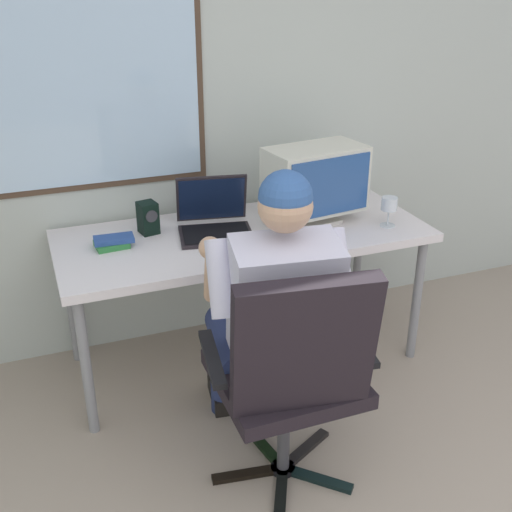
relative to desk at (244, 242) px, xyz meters
name	(u,v)px	position (x,y,z in m)	size (l,w,h in m)	color
wall_rear	(218,77)	(0.03, 0.42, 0.71)	(5.58, 0.08, 2.74)	#B5BEB5
desk	(244,242)	(0.00, 0.00, 0.00)	(1.76, 0.73, 0.71)	gray
office_chair	(293,369)	(-0.15, -0.93, -0.09)	(0.65, 0.62, 1.00)	black
person_seated	(275,310)	(-0.12, -0.67, 0.01)	(0.56, 0.79, 1.26)	navy
crt_monitor	(315,180)	(0.37, -0.01, 0.27)	(0.50, 0.32, 0.38)	beige
laptop	(214,218)	(-0.13, 0.07, 0.12)	(0.40, 0.39, 0.25)	black
wine_glass	(389,206)	(0.68, -0.18, 0.16)	(0.08, 0.08, 0.15)	silver
desk_speaker	(148,218)	(-0.42, 0.15, 0.13)	(0.10, 0.11, 0.15)	black
book_stack	(113,242)	(-0.61, 0.05, 0.08)	(0.18, 0.12, 0.05)	#2B7939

